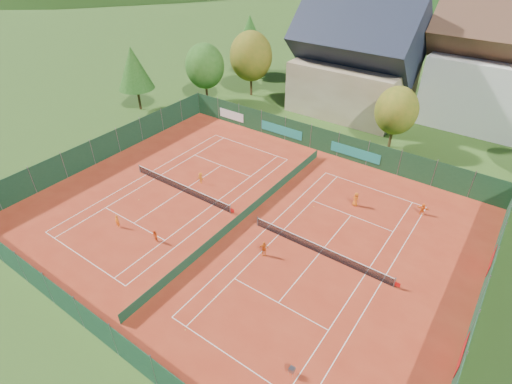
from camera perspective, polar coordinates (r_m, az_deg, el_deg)
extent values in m
plane|color=#2A4B17|center=(37.67, -1.77, -3.94)|extent=(600.00, 600.00, 0.00)
cube|color=#A22D17|center=(37.66, -1.77, -3.91)|extent=(40.00, 32.00, 0.01)
cube|color=white|center=(49.63, -0.92, 6.50)|extent=(10.97, 0.06, 0.00)
cube|color=white|center=(36.84, -23.56, -8.50)|extent=(10.97, 0.06, 0.00)
cube|color=white|center=(45.65, -15.45, 2.38)|extent=(0.06, 23.77, 0.00)
cube|color=white|center=(38.92, -4.73, -2.55)|extent=(0.06, 23.77, 0.00)
cube|color=white|center=(44.72, -14.29, 1.85)|extent=(0.06, 23.77, 0.00)
cube|color=white|center=(39.65, -6.27, -1.85)|extent=(0.06, 23.77, 0.00)
cube|color=white|center=(45.91, -4.97, 3.82)|extent=(8.23, 0.06, 0.00)
cube|color=white|center=(38.89, -17.08, -4.27)|extent=(8.23, 0.06, 0.00)
cube|color=white|center=(42.06, -10.52, 0.11)|extent=(0.06, 12.80, 0.00)
cube|color=white|center=(43.46, 16.37, 0.42)|extent=(10.97, 0.06, 0.00)
cube|color=white|center=(27.98, -3.38, -22.57)|extent=(10.97, 0.06, 0.00)
cube|color=white|center=(36.52, 1.40, -5.33)|extent=(0.06, 23.77, 0.00)
cube|color=white|center=(33.40, 17.53, -12.14)|extent=(0.06, 23.77, 0.00)
cube|color=white|center=(35.96, 3.22, -6.14)|extent=(0.06, 23.77, 0.00)
cube|color=white|center=(33.61, 15.33, -11.27)|extent=(0.06, 23.77, 0.00)
cube|color=white|center=(39.16, 13.41, -3.27)|extent=(8.23, 0.06, 0.00)
cube|color=white|center=(30.62, 3.21, -15.51)|extent=(8.23, 0.06, 0.00)
cube|color=white|center=(34.56, 9.03, -8.67)|extent=(0.06, 12.80, 0.00)
cylinder|color=#59595B|center=(46.03, -16.29, 3.25)|extent=(0.10, 0.10, 1.02)
cylinder|color=#59595B|center=(38.14, -3.71, -2.44)|extent=(0.10, 0.10, 1.02)
cube|color=black|center=(41.81, -10.58, 0.62)|extent=(12.80, 0.02, 0.86)
cube|color=white|center=(41.58, -10.65, 1.11)|extent=(12.80, 0.04, 0.06)
cube|color=red|center=(38.05, -3.41, -2.65)|extent=(0.40, 0.04, 0.40)
cylinder|color=#59595B|center=(36.60, 0.23, -4.20)|extent=(0.10, 0.10, 1.02)
cylinder|color=#59595B|center=(32.94, 19.18, -12.12)|extent=(0.10, 0.10, 1.02)
cube|color=black|center=(34.26, 9.10, -8.12)|extent=(12.80, 0.02, 0.86)
cube|color=white|center=(33.97, 9.16, -7.59)|extent=(12.80, 0.04, 0.06)
cube|color=red|center=(32.95, 19.57, -12.35)|extent=(0.40, 0.04, 0.40)
cube|color=#163D26|center=(37.35, -1.78, -3.32)|extent=(0.03, 28.80, 1.00)
cube|color=#15391E|center=(48.48, 9.71, 7.23)|extent=(40.00, 0.04, 3.00)
cube|color=teal|center=(51.09, 3.62, 8.80)|extent=(6.00, 0.03, 1.20)
cube|color=teal|center=(47.24, 13.95, 5.48)|extent=(6.00, 0.03, 1.20)
cube|color=silver|center=(55.30, -3.52, 10.91)|extent=(4.00, 0.03, 1.20)
cube|color=#153C25|center=(29.35, -21.86, -17.42)|extent=(40.00, 0.04, 3.00)
cube|color=#12341E|center=(49.68, -20.70, 6.10)|extent=(0.04, 32.00, 3.00)
cube|color=#163C25|center=(32.12, 29.12, -14.34)|extent=(0.04, 32.00, 3.00)
cube|color=#B21414|center=(29.58, 27.34, -19.86)|extent=(0.03, 3.00, 1.20)
cube|color=#B21414|center=(36.88, 30.60, -8.41)|extent=(0.03, 3.00, 1.20)
cube|color=tan|center=(60.65, 13.58, 14.57)|extent=(15.00, 12.00, 7.00)
cube|color=#1E2333|center=(58.82, 14.48, 20.49)|extent=(16.20, 12.00, 12.00)
cube|color=silver|center=(62.28, 32.46, 11.66)|extent=(20.00, 11.00, 9.00)
cylinder|color=#472919|center=(62.92, -7.06, 13.94)|extent=(0.36, 0.36, 2.80)
ellipsoid|color=#275B1A|center=(61.63, -7.33, 17.42)|extent=(5.72, 5.72, 6.58)
cylinder|color=#49321A|center=(64.83, -0.70, 15.00)|extent=(0.36, 0.36, 3.15)
ellipsoid|color=olive|center=(63.44, -0.73, 18.82)|extent=(6.44, 6.44, 7.40)
cylinder|color=#412D17|center=(74.26, -0.83, 17.74)|extent=(0.36, 0.36, 3.50)
cone|color=#1F5618|center=(72.95, -0.86, 21.50)|extent=(5.60, 5.60, 6.50)
cylinder|color=#443118|center=(51.87, 18.69, 7.41)|extent=(0.36, 0.36, 2.45)
ellipsoid|color=olive|center=(50.46, 19.43, 10.92)|extent=(5.01, 5.01, 5.76)
cylinder|color=#402B17|center=(61.96, -16.36, 12.65)|extent=(0.36, 0.36, 3.15)
cone|color=#215017|center=(60.51, -17.08, 16.58)|extent=(5.04, 5.04, 5.85)
ellipsoid|color=black|center=(306.14, -18.03, 22.14)|extent=(340.00, 340.00, 204.00)
cylinder|color=slate|center=(27.07, 4.64, -24.18)|extent=(0.02, 0.02, 0.80)
cylinder|color=slate|center=(27.00, 5.24, -24.48)|extent=(0.02, 0.02, 0.80)
cylinder|color=slate|center=(27.21, 5.00, -23.73)|extent=(0.02, 0.02, 0.80)
cylinder|color=slate|center=(27.14, 5.60, -24.02)|extent=(0.02, 0.02, 0.80)
cube|color=slate|center=(26.98, 5.14, -23.94)|extent=(0.34, 0.34, 0.30)
ellipsoid|color=#CCD833|center=(26.95, 5.14, -23.90)|extent=(0.28, 0.28, 0.16)
sphere|color=#CCD833|center=(41.80, -16.40, -1.05)|extent=(0.07, 0.07, 0.07)
sphere|color=#CCD833|center=(29.52, -10.08, -18.82)|extent=(0.07, 0.07, 0.07)
sphere|color=#CCD833|center=(39.58, 8.24, -2.07)|extent=(0.07, 0.07, 0.07)
imported|color=orange|center=(38.52, -19.22, -4.00)|extent=(0.49, 0.35, 1.27)
imported|color=#E94B14|center=(35.96, -14.24, -6.17)|extent=(0.67, 0.58, 1.19)
imported|color=orange|center=(42.75, -7.91, 2.02)|extent=(0.89, 0.61, 1.26)
imported|color=#D95913|center=(33.54, 1.13, -8.10)|extent=(0.91, 0.75, 1.45)
imported|color=orange|center=(40.13, 14.06, -1.02)|extent=(0.82, 0.64, 1.49)
imported|color=orange|center=(41.07, 22.72, -2.26)|extent=(1.16, 0.47, 1.22)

